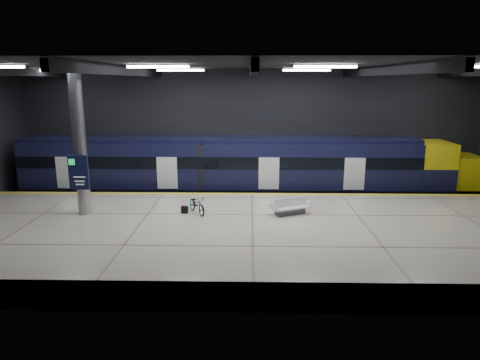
{
  "coord_description": "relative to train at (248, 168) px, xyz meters",
  "views": [
    {
      "loc": [
        -0.16,
        -20.45,
        7.31
      ],
      "look_at": [
        -0.63,
        1.5,
        2.2
      ],
      "focal_mm": 32.0,
      "sensor_mm": 36.0,
      "label": 1
    }
  ],
  "objects": [
    {
      "name": "info_column",
      "position": [
        -7.81,
        -6.52,
        2.4
      ],
      "size": [
        0.9,
        0.78,
        6.9
      ],
      "color": "#9EA0A5",
      "rests_on": "platform"
    },
    {
      "name": "pannier_bag",
      "position": [
        -3.05,
        -6.35,
        -0.78
      ],
      "size": [
        0.34,
        0.26,
        0.35
      ],
      "primitive_type": "cube",
      "rotation": [
        0.0,
        0.0,
        -0.3
      ],
      "color": "black",
      "rests_on": "platform"
    },
    {
      "name": "bench",
      "position": [
        2.0,
        -6.39,
        -0.67
      ],
      "size": [
        1.99,
        1.47,
        0.81
      ],
      "rotation": [
        0.0,
        0.0,
        0.43
      ],
      "color": "#595B60",
      "rests_on": "platform"
    },
    {
      "name": "ground",
      "position": [
        0.19,
        -5.5,
        -2.06
      ],
      "size": [
        30.0,
        30.0,
        0.0
      ],
      "primitive_type": "plane",
      "color": "black",
      "rests_on": "ground"
    },
    {
      "name": "bicycle",
      "position": [
        -2.45,
        -6.35,
        -0.52
      ],
      "size": [
        1.36,
        1.75,
        0.88
      ],
      "primitive_type": "imported",
      "rotation": [
        0.0,
        0.0,
        0.53
      ],
      "color": "#99999E",
      "rests_on": "platform"
    },
    {
      "name": "train",
      "position": [
        0.0,
        0.0,
        0.0
      ],
      "size": [
        29.4,
        2.84,
        3.79
      ],
      "color": "black",
      "rests_on": "ground"
    },
    {
      "name": "safety_strip",
      "position": [
        0.19,
        -2.75,
        -0.95
      ],
      "size": [
        30.0,
        0.4,
        0.01
      ],
      "primitive_type": "cube",
      "color": "yellow",
      "rests_on": "platform"
    },
    {
      "name": "room_shell",
      "position": [
        0.19,
        -5.49,
        3.66
      ],
      "size": [
        30.1,
        16.1,
        8.05
      ],
      "color": "black",
      "rests_on": "ground"
    },
    {
      "name": "rails",
      "position": [
        0.19,
        0.0,
        -1.98
      ],
      "size": [
        30.0,
        1.52,
        0.16
      ],
      "color": "gray",
      "rests_on": "ground"
    },
    {
      "name": "platform",
      "position": [
        0.19,
        -8.0,
        -1.51
      ],
      "size": [
        30.0,
        11.0,
        1.1
      ],
      "primitive_type": "cube",
      "color": "beige",
      "rests_on": "ground"
    }
  ]
}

